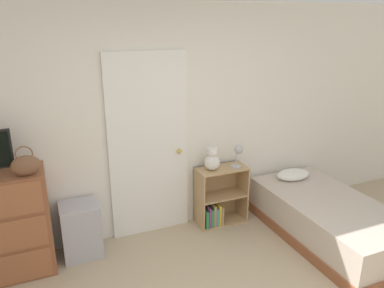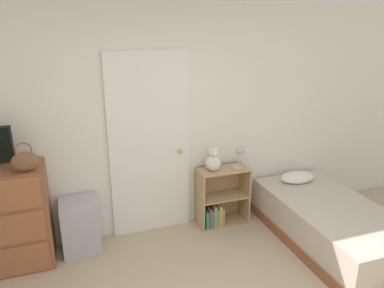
{
  "view_description": "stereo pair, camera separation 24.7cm",
  "coord_description": "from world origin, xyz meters",
  "px_view_note": "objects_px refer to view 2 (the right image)",
  "views": [
    {
      "loc": [
        -1.2,
        -1.56,
        2.37
      ],
      "look_at": [
        0.29,
        1.97,
        1.08
      ],
      "focal_mm": 35.0,
      "sensor_mm": 36.0,
      "label": 1
    },
    {
      "loc": [
        -0.97,
        -1.65,
        2.37
      ],
      "look_at": [
        0.29,
        1.97,
        1.08
      ],
      "focal_mm": 35.0,
      "sensor_mm": 36.0,
      "label": 2
    }
  ],
  "objects_px": {
    "handbag": "(25,161)",
    "bookshelf": "(219,202)",
    "desk_lamp": "(240,152)",
    "teddy_bear": "(213,161)",
    "storage_bin": "(81,226)",
    "bed": "(330,223)"
  },
  "relations": [
    {
      "from": "handbag",
      "to": "bookshelf",
      "type": "xyz_separation_m",
      "value": [
        2.02,
        0.21,
        -0.86
      ]
    },
    {
      "from": "desk_lamp",
      "to": "bookshelf",
      "type": "bearing_deg",
      "value": 167.99
    },
    {
      "from": "handbag",
      "to": "teddy_bear",
      "type": "relative_size",
      "value": 0.99
    },
    {
      "from": "handbag",
      "to": "teddy_bear",
      "type": "xyz_separation_m",
      "value": [
        1.94,
        0.2,
        -0.32
      ]
    },
    {
      "from": "bookshelf",
      "to": "storage_bin",
      "type": "bearing_deg",
      "value": -178.78
    },
    {
      "from": "storage_bin",
      "to": "bookshelf",
      "type": "relative_size",
      "value": 0.82
    },
    {
      "from": "desk_lamp",
      "to": "bed",
      "type": "relative_size",
      "value": 0.15
    },
    {
      "from": "handbag",
      "to": "desk_lamp",
      "type": "xyz_separation_m",
      "value": [
        2.25,
        0.16,
        -0.24
      ]
    },
    {
      "from": "bed",
      "to": "handbag",
      "type": "bearing_deg",
      "value": 169.26
    },
    {
      "from": "bookshelf",
      "to": "bed",
      "type": "height_order",
      "value": "bookshelf"
    },
    {
      "from": "storage_bin",
      "to": "bookshelf",
      "type": "height_order",
      "value": "bookshelf"
    },
    {
      "from": "storage_bin",
      "to": "handbag",
      "type": "bearing_deg",
      "value": -157.4
    },
    {
      "from": "teddy_bear",
      "to": "desk_lamp",
      "type": "bearing_deg",
      "value": -7.79
    },
    {
      "from": "storage_bin",
      "to": "desk_lamp",
      "type": "relative_size",
      "value": 2.05
    },
    {
      "from": "handbag",
      "to": "desk_lamp",
      "type": "bearing_deg",
      "value": 4.02
    },
    {
      "from": "storage_bin",
      "to": "bookshelf",
      "type": "xyz_separation_m",
      "value": [
        1.6,
        0.03,
        -0.01
      ]
    },
    {
      "from": "bookshelf",
      "to": "desk_lamp",
      "type": "height_order",
      "value": "desk_lamp"
    },
    {
      "from": "teddy_bear",
      "to": "bed",
      "type": "bearing_deg",
      "value": -35.56
    },
    {
      "from": "teddy_bear",
      "to": "desk_lamp",
      "type": "xyz_separation_m",
      "value": [
        0.32,
        -0.04,
        0.08
      ]
    },
    {
      "from": "handbag",
      "to": "storage_bin",
      "type": "height_order",
      "value": "handbag"
    },
    {
      "from": "bed",
      "to": "bookshelf",
      "type": "bearing_deg",
      "value": 142.02
    },
    {
      "from": "teddy_bear",
      "to": "bed",
      "type": "relative_size",
      "value": 0.15
    }
  ]
}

